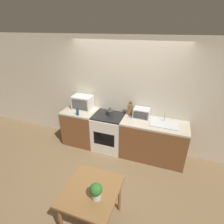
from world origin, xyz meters
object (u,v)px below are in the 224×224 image
(microwave, at_px, (83,102))
(bottle, at_px, (78,112))
(stove_range, at_px, (109,132))
(toaster_oven, at_px, (142,113))
(kettle, at_px, (110,112))
(dining_table, at_px, (92,195))

(microwave, height_order, bottle, microwave)
(bottle, bearing_deg, microwave, 98.57)
(stove_range, bearing_deg, bottle, -160.94)
(microwave, bearing_deg, stove_range, -9.90)
(microwave, height_order, toaster_oven, microwave)
(bottle, relative_size, toaster_oven, 0.59)
(kettle, relative_size, bottle, 0.88)
(stove_range, bearing_deg, dining_table, -76.40)
(microwave, xyz_separation_m, toaster_oven, (1.45, 0.03, -0.06))
(kettle, distance_m, dining_table, 1.97)
(bottle, distance_m, dining_table, 2.00)
(stove_range, xyz_separation_m, microwave, (-0.72, 0.13, 0.62))
(stove_range, relative_size, microwave, 1.91)
(kettle, relative_size, toaster_oven, 0.52)
(stove_range, relative_size, toaster_oven, 2.54)
(stove_range, distance_m, kettle, 0.53)
(bottle, xyz_separation_m, toaster_oven, (1.40, 0.39, 0.03))
(stove_range, xyz_separation_m, toaster_oven, (0.73, 0.16, 0.56))
(kettle, bearing_deg, toaster_oven, 9.71)
(kettle, relative_size, microwave, 0.40)
(microwave, relative_size, bottle, 2.24)
(toaster_oven, bearing_deg, kettle, -170.29)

